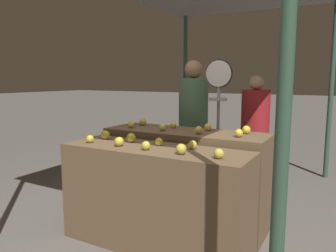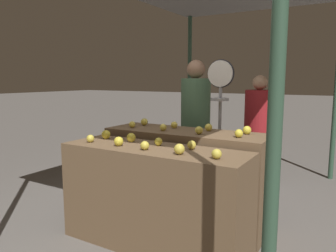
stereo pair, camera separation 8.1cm
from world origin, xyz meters
TOP-DOWN VIEW (x-y plane):
  - ground_plane at (0.00, 0.00)m, footprint 60.00×60.00m
  - display_counter_front at (0.00, 0.00)m, footprint 1.69×0.55m
  - display_counter_back at (0.00, 0.60)m, footprint 1.69×0.55m
  - apple_front_0 at (-0.64, -0.10)m, footprint 0.07×0.07m
  - apple_front_1 at (-0.31, -0.10)m, footprint 0.08×0.08m
  - apple_front_2 at (-0.01, -0.12)m, footprint 0.08×0.08m
  - apple_front_3 at (0.32, -0.11)m, footprint 0.09×0.09m
  - apple_front_4 at (0.63, -0.10)m, footprint 0.08×0.08m
  - apple_front_5 at (-0.63, 0.11)m, footprint 0.09×0.09m
  - apple_front_6 at (-0.32, 0.10)m, footprint 0.09×0.09m
  - apple_front_7 at (-0.01, 0.10)m, footprint 0.07×0.07m
  - apple_front_8 at (0.31, 0.11)m, footprint 0.08×0.08m
  - apple_back_0 at (-0.60, 0.50)m, footprint 0.07×0.07m
  - apple_back_1 at (-0.20, 0.48)m, footprint 0.07×0.07m
  - apple_back_2 at (0.20, 0.48)m, footprint 0.08×0.08m
  - apple_back_3 at (0.59, 0.50)m, footprint 0.08×0.08m
  - apple_back_4 at (-0.59, 0.71)m, footprint 0.08×0.08m
  - apple_back_5 at (-0.19, 0.70)m, footprint 0.07×0.07m
  - apple_back_6 at (0.20, 0.71)m, footprint 0.08×0.08m
  - apple_back_7 at (0.60, 0.72)m, footprint 0.08×0.08m
  - produce_scale at (0.15, 1.13)m, footprint 0.31×0.20m
  - person_vendor_at_scale at (-0.26, 1.36)m, footprint 0.39×0.39m
  - person_customer_left at (0.31, 2.18)m, footprint 0.49×0.49m

SIDE VIEW (x-z plane):
  - ground_plane at x=0.00m, z-range 0.00..0.00m
  - display_counter_front at x=0.00m, z-range 0.00..0.90m
  - display_counter_back at x=0.00m, z-range 0.00..0.96m
  - person_customer_left at x=0.31m, z-range 0.11..1.65m
  - apple_front_7 at x=-0.01m, z-range 0.90..0.97m
  - apple_front_0 at x=-0.64m, z-range 0.90..0.97m
  - apple_front_8 at x=0.31m, z-range 0.90..0.97m
  - apple_front_2 at x=-0.01m, z-range 0.90..0.97m
  - apple_front_4 at x=0.63m, z-range 0.90..0.98m
  - apple_front_1 at x=-0.31m, z-range 0.90..0.98m
  - apple_front_3 at x=0.32m, z-range 0.90..0.98m
  - apple_front_6 at x=-0.32m, z-range 0.90..0.99m
  - apple_front_5 at x=-0.63m, z-range 0.90..0.99m
  - person_vendor_at_scale at x=-0.26m, z-range 0.13..1.85m
  - apple_back_0 at x=-0.60m, z-range 0.96..1.03m
  - apple_back_1 at x=-0.20m, z-range 0.96..1.03m
  - apple_back_5 at x=-0.19m, z-range 0.96..1.04m
  - apple_back_6 at x=0.20m, z-range 0.96..1.04m
  - apple_back_2 at x=0.20m, z-range 0.96..1.04m
  - apple_back_3 at x=0.59m, z-range 0.96..1.04m
  - apple_back_7 at x=0.60m, z-range 0.96..1.04m
  - apple_back_4 at x=-0.59m, z-range 0.96..1.04m
  - produce_scale at x=0.15m, z-range 0.40..2.11m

